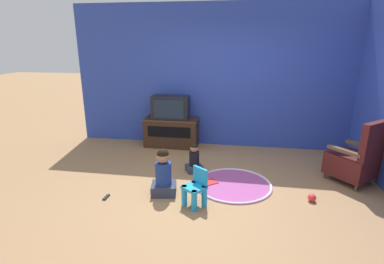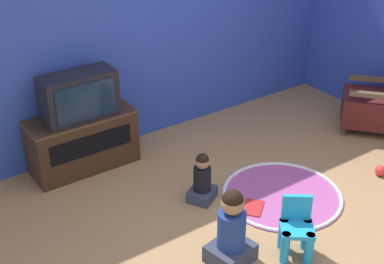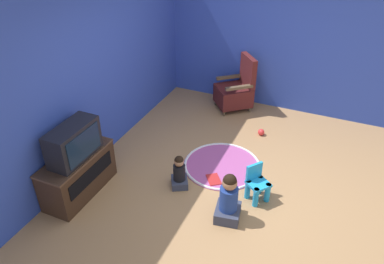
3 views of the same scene
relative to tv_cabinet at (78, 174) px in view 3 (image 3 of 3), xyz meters
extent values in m
plane|color=#9E754C|center=(0.97, -1.83, -0.31)|extent=(30.00, 30.00, 0.00)
cube|color=#2D47B2|center=(0.80, 0.30, 1.10)|extent=(5.67, 0.12, 2.83)
cube|color=#2D47B2|center=(3.57, -2.23, 1.10)|extent=(0.12, 5.19, 2.83)
cube|color=#382316|center=(0.00, 0.00, -0.01)|extent=(1.09, 0.44, 0.60)
cube|color=#503626|center=(0.00, 0.00, 0.27)|extent=(1.11, 0.45, 0.02)
cube|color=black|center=(0.00, -0.22, 0.06)|extent=(0.87, 0.01, 0.21)
cube|color=black|center=(0.00, -0.03, 0.52)|extent=(0.74, 0.32, 0.47)
cube|color=#142338|center=(0.00, -0.20, 0.52)|extent=(0.61, 0.02, 0.37)
cylinder|color=brown|center=(3.12, -0.80, -0.26)|extent=(0.04, 0.04, 0.10)
cylinder|color=brown|center=(2.77, -1.10, -0.26)|extent=(0.04, 0.04, 0.10)
cylinder|color=brown|center=(3.45, -1.20, -0.26)|extent=(0.04, 0.04, 0.10)
cylinder|color=brown|center=(3.11, -1.50, -0.26)|extent=(0.04, 0.04, 0.10)
cube|color=#4C1919|center=(3.11, -1.15, -0.04)|extent=(0.81, 0.82, 0.35)
cube|color=#4C1919|center=(3.28, -1.35, 0.42)|extent=(0.46, 0.41, 0.57)
cube|color=brown|center=(3.29, -1.00, 0.24)|extent=(0.39, 0.44, 0.05)
cube|color=brown|center=(2.93, -1.30, 0.24)|extent=(0.39, 0.44, 0.05)
cylinder|color=#1E99DB|center=(0.70, -2.27, -0.17)|extent=(0.07, 0.07, 0.28)
cylinder|color=#1E99DB|center=(0.85, -2.39, -0.17)|extent=(0.07, 0.07, 0.28)
cylinder|color=#1E99DB|center=(0.81, -2.13, -0.17)|extent=(0.07, 0.07, 0.28)
cylinder|color=#1E99DB|center=(0.96, -2.25, -0.17)|extent=(0.07, 0.07, 0.28)
cube|color=#1E99DB|center=(0.83, -2.26, -0.04)|extent=(0.37, 0.36, 0.04)
cube|color=#1E99DB|center=(0.90, -2.17, 0.09)|extent=(0.21, 0.18, 0.23)
cylinder|color=#A54C8C|center=(1.33, -1.59, -0.30)|extent=(1.17, 1.17, 0.01)
torus|color=silver|center=(1.33, -1.59, -0.30)|extent=(1.17, 1.17, 0.04)
cube|color=#33384C|center=(0.35, -2.01, -0.23)|extent=(0.40, 0.36, 0.15)
cylinder|color=navy|center=(0.35, -2.01, 0.01)|extent=(0.23, 0.23, 0.33)
sphere|color=#9E7051|center=(0.35, -2.01, 0.26)|extent=(0.19, 0.19, 0.19)
sphere|color=black|center=(0.35, -2.01, 0.29)|extent=(0.17, 0.17, 0.17)
cube|color=#33384C|center=(0.66, -1.19, -0.25)|extent=(0.33, 0.32, 0.11)
cylinder|color=black|center=(0.66, -1.19, -0.08)|extent=(0.17, 0.17, 0.24)
sphere|color=#9E7051|center=(0.66, -1.19, 0.11)|extent=(0.14, 0.14, 0.14)
sphere|color=black|center=(0.66, -1.19, 0.13)|extent=(0.13, 0.13, 0.13)
sphere|color=red|center=(2.41, -1.90, -0.25)|extent=(0.11, 0.11, 0.11)
cube|color=#B22323|center=(0.96, -1.59, -0.30)|extent=(0.31, 0.29, 0.02)
camera|label=1|loc=(1.38, -5.77, 1.81)|focal=28.00mm
camera|label=2|loc=(-1.83, -4.58, 2.70)|focal=50.00mm
camera|label=3|loc=(-2.98, -2.99, 3.18)|focal=35.00mm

